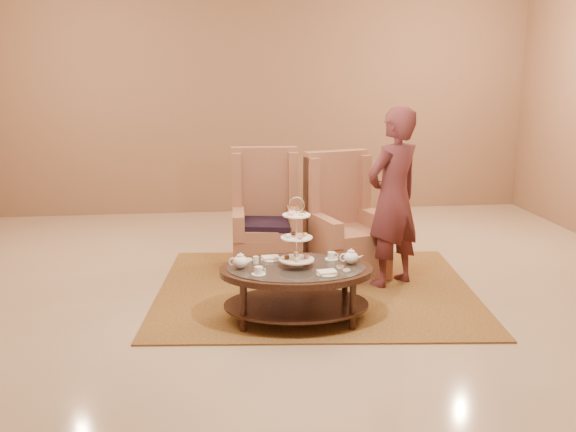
{
  "coord_description": "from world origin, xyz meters",
  "views": [
    {
      "loc": [
        -0.75,
        -5.56,
        2.16
      ],
      "look_at": [
        -0.08,
        0.2,
        0.8
      ],
      "focal_mm": 40.0,
      "sensor_mm": 36.0,
      "label": 1
    }
  ],
  "objects": [
    {
      "name": "ground",
      "position": [
        0.0,
        0.0,
        0.0
      ],
      "size": [
        8.0,
        8.0,
        0.0
      ],
      "primitive_type": "plane",
      "color": "#C5AC92",
      "rests_on": "ground"
    },
    {
      "name": "ceiling",
      "position": [
        0.0,
        0.0,
        0.0
      ],
      "size": [
        8.0,
        8.0,
        0.02
      ],
      "primitive_type": "cube",
      "color": "white",
      "rests_on": "ground"
    },
    {
      "name": "wall_back",
      "position": [
        0.0,
        4.0,
        1.75
      ],
      "size": [
        8.0,
        0.04,
        3.5
      ],
      "primitive_type": "cube",
      "color": "#8E664D",
      "rests_on": "ground"
    },
    {
      "name": "rug",
      "position": [
        0.22,
        0.37,
        0.01
      ],
      "size": [
        3.31,
        2.85,
        0.02
      ],
      "rotation": [
        0.0,
        0.0,
        -0.1
      ],
      "color": "olive",
      "rests_on": "ground"
    },
    {
      "name": "tea_table",
      "position": [
        -0.07,
        -0.38,
        0.4
      ],
      "size": [
        1.37,
        0.99,
        1.1
      ],
      "rotation": [
        0.0,
        0.0,
        -0.07
      ],
      "color": "black",
      "rests_on": "ground"
    },
    {
      "name": "armchair_left",
      "position": [
        -0.21,
        1.11,
        0.44
      ],
      "size": [
        0.73,
        0.76,
        1.31
      ],
      "rotation": [
        0.0,
        0.0,
        -0.04
      ],
      "color": "#9D644A",
      "rests_on": "ground"
    },
    {
      "name": "armchair_right",
      "position": [
        0.59,
        0.85,
        0.43
      ],
      "size": [
        0.87,
        0.88,
        1.29
      ],
      "rotation": [
        0.0,
        0.0,
        0.28
      ],
      "color": "#9D644A",
      "rests_on": "ground"
    },
    {
      "name": "person",
      "position": [
        0.99,
        0.44,
        0.89
      ],
      "size": [
        0.78,
        0.7,
        1.79
      ],
      "rotation": [
        0.0,
        0.0,
        3.68
      ],
      "color": "#57252A",
      "rests_on": "ground"
    }
  ]
}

